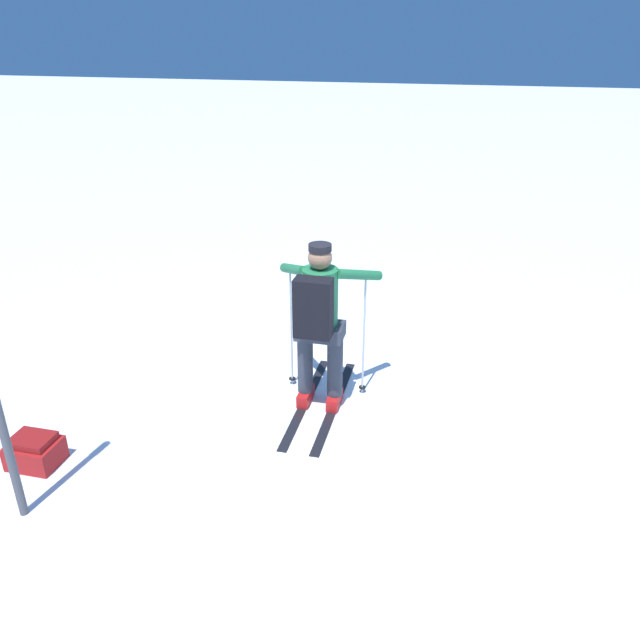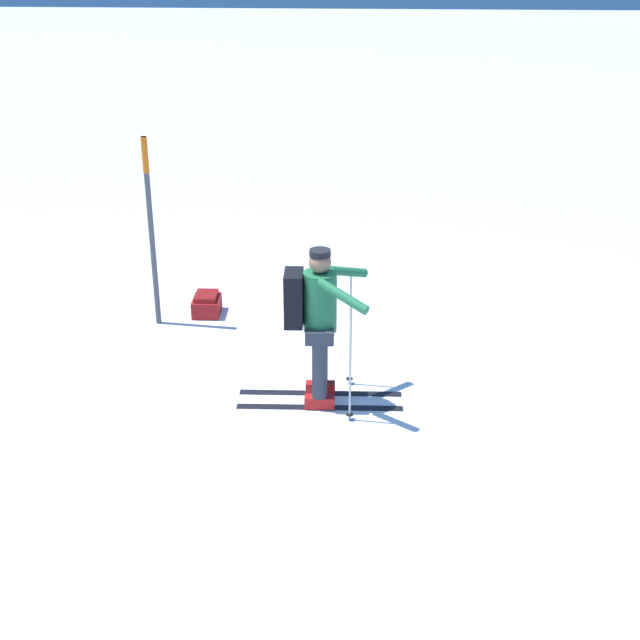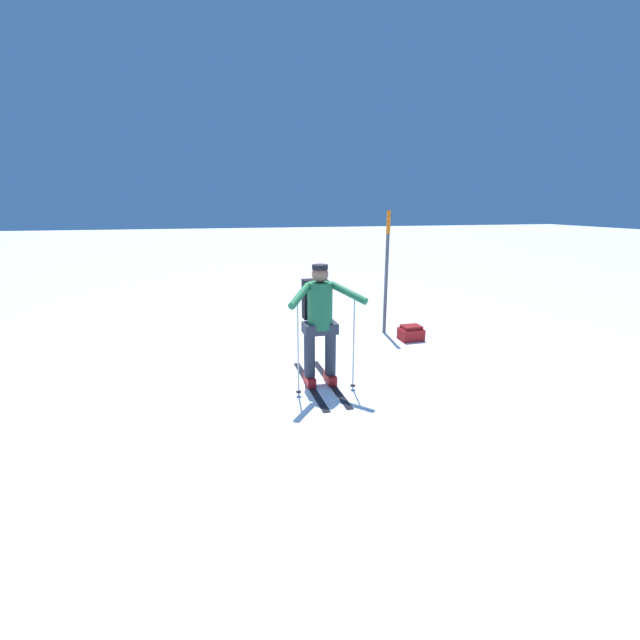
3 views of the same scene
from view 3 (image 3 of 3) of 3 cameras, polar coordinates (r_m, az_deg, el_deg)
ground_plane at (r=6.42m, az=-4.09°, el=-6.51°), size 80.00×80.00×0.00m
skier at (r=5.61m, az=-0.09°, el=0.44°), size 1.01×1.68×1.63m
dropped_backpack at (r=7.87m, az=12.03°, el=-1.72°), size 0.41×0.33×0.27m
trail_marker at (r=7.98m, az=8.89°, el=7.39°), size 0.07×0.07×2.27m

